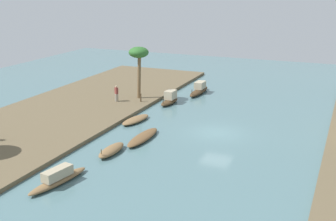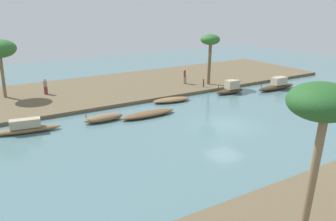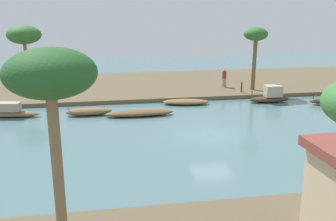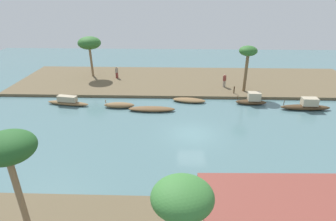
% 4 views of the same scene
% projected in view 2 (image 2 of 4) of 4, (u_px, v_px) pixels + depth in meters
% --- Properties ---
extents(river_water, '(75.37, 75.37, 0.00)m').
position_uv_depth(river_water, '(225.00, 125.00, 27.16)').
color(river_water, slate).
rests_on(river_water, ground).
extents(riverbank_left, '(45.15, 12.84, 0.32)m').
position_uv_depth(riverbank_left, '(136.00, 85.00, 39.39)').
color(riverbank_left, brown).
rests_on(riverbank_left, ground).
extents(sampan_with_tall_canopy, '(4.88, 1.66, 1.05)m').
position_uv_depth(sampan_with_tall_canopy, '(26.00, 128.00, 25.53)').
color(sampan_with_tall_canopy, brown).
rests_on(sampan_with_tall_canopy, river_water).
extents(sampan_open_hull, '(3.40, 1.18, 1.37)m').
position_uv_depth(sampan_open_hull, '(231.00, 89.00, 36.34)').
color(sampan_open_hull, '#47331E').
rests_on(sampan_open_hull, river_water).
extents(sampan_near_left_bank, '(5.17, 1.11, 1.33)m').
position_uv_depth(sampan_near_left_bank, '(277.00, 85.00, 37.89)').
color(sampan_near_left_bank, '#47331E').
rests_on(sampan_near_left_bank, river_water).
extents(sampan_downstream_large, '(3.27, 1.10, 0.86)m').
position_uv_depth(sampan_downstream_large, '(104.00, 118.00, 28.04)').
color(sampan_downstream_large, brown).
rests_on(sampan_downstream_large, river_water).
extents(sampan_midstream, '(3.84, 1.74, 0.41)m').
position_uv_depth(sampan_midstream, '(172.00, 100.00, 33.34)').
color(sampan_midstream, brown).
rests_on(sampan_midstream, river_water).
extents(sampan_upstream_small, '(4.87, 1.21, 0.43)m').
position_uv_depth(sampan_upstream_small, '(148.00, 114.00, 29.15)').
color(sampan_upstream_small, brown).
rests_on(sampan_upstream_small, river_water).
extents(person_on_near_bank, '(0.49, 0.49, 1.67)m').
position_uv_depth(person_on_near_bank, '(185.00, 77.00, 39.05)').
color(person_on_near_bank, gray).
rests_on(person_on_near_bank, riverbank_left).
extents(person_by_mooring, '(0.51, 0.51, 1.60)m').
position_uv_depth(person_by_mooring, '(46.00, 88.00, 34.70)').
color(person_by_mooring, brown).
rests_on(person_by_mooring, riverbank_left).
extents(mooring_post, '(0.14, 0.14, 0.87)m').
position_uv_depth(mooring_post, '(203.00, 83.00, 37.61)').
color(mooring_post, '#4C3823').
rests_on(mooring_post, riverbank_left).
extents(palm_tree_left_near, '(2.09, 2.09, 5.46)m').
position_uv_depth(palm_tree_left_near, '(210.00, 42.00, 37.71)').
color(palm_tree_left_near, brown).
rests_on(palm_tree_left_near, riverbank_left).
extents(palm_tree_right_tall, '(2.12, 2.12, 6.59)m').
position_uv_depth(palm_tree_right_tall, '(321.00, 109.00, 10.67)').
color(palm_tree_right_tall, '#7F6647').
rests_on(palm_tree_right_tall, riverbank_right).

